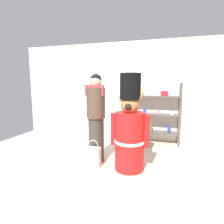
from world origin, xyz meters
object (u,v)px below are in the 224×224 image
(teddy_bear_guard, at_px, (130,130))
(person_shopper, at_px, (96,117))
(shopping_bag, at_px, (93,156))
(merchandise_shelf, at_px, (151,113))

(teddy_bear_guard, relative_size, person_shopper, 1.00)
(teddy_bear_guard, xyz_separation_m, shopping_bag, (-0.65, -0.08, -0.53))
(teddy_bear_guard, height_order, shopping_bag, teddy_bear_guard)
(teddy_bear_guard, bearing_deg, shopping_bag, -172.75)
(person_shopper, xyz_separation_m, shopping_bag, (0.04, -0.25, -0.69))
(merchandise_shelf, xyz_separation_m, shopping_bag, (-0.87, -1.76, -0.58))
(person_shopper, distance_m, shopping_bag, 0.74)
(merchandise_shelf, bearing_deg, person_shopper, -121.17)
(person_shopper, bearing_deg, merchandise_shelf, 58.83)
(shopping_bag, bearing_deg, person_shopper, 98.87)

